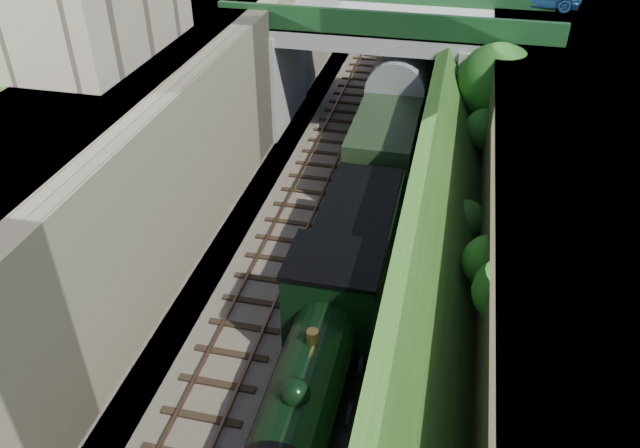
{
  "coord_description": "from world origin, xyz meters",
  "views": [
    {
      "loc": [
        4.06,
        -7.49,
        15.2
      ],
      "look_at": [
        0.0,
        10.13,
        2.86
      ],
      "focal_mm": 35.0,
      "sensor_mm": 36.0,
      "label": 1
    }
  ],
  "objects_px": {
    "road_bridge": "(398,60)",
    "locomotive": "(312,383)",
    "tender": "(358,239)",
    "tree": "(499,86)"
  },
  "relations": [
    {
      "from": "locomotive",
      "to": "tender",
      "type": "distance_m",
      "value": 7.37
    },
    {
      "from": "road_bridge",
      "to": "locomotive",
      "type": "distance_m",
      "value": 20.24
    },
    {
      "from": "road_bridge",
      "to": "locomotive",
      "type": "xyz_separation_m",
      "value": [
        0.26,
        -20.13,
        -2.18
      ]
    },
    {
      "from": "tree",
      "to": "locomotive",
      "type": "height_order",
      "value": "tree"
    },
    {
      "from": "road_bridge",
      "to": "tender",
      "type": "height_order",
      "value": "road_bridge"
    },
    {
      "from": "locomotive",
      "to": "road_bridge",
      "type": "bearing_deg",
      "value": 90.73
    },
    {
      "from": "locomotive",
      "to": "tender",
      "type": "xyz_separation_m",
      "value": [
        -0.0,
        7.36,
        -0.27
      ]
    },
    {
      "from": "tree",
      "to": "locomotive",
      "type": "distance_m",
      "value": 17.01
    },
    {
      "from": "tree",
      "to": "tender",
      "type": "height_order",
      "value": "tree"
    },
    {
      "from": "road_bridge",
      "to": "tender",
      "type": "xyz_separation_m",
      "value": [
        0.26,
        -12.76,
        -2.46
      ]
    }
  ]
}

